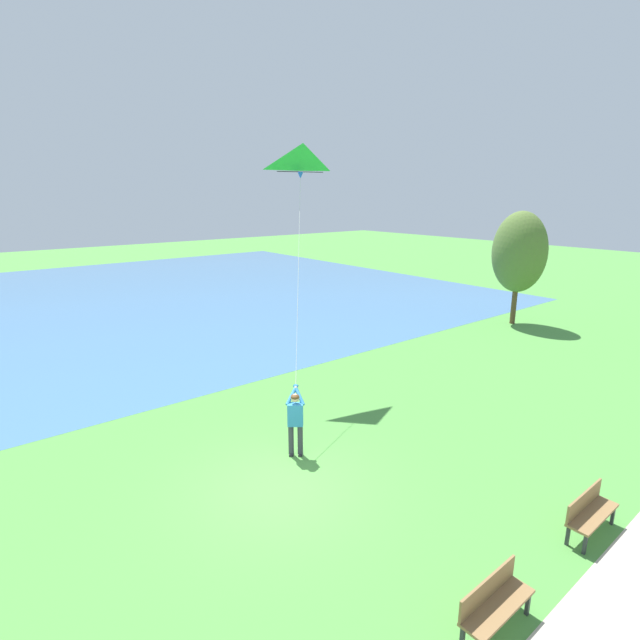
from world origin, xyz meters
name	(u,v)px	position (x,y,z in m)	size (l,w,h in m)	color
ground_plane	(281,488)	(0.00, 0.00, 0.00)	(120.00, 120.00, 0.00)	#4C8E3D
lake_water	(125,298)	(-24.09, 4.00, 0.00)	(36.00, 44.00, 0.01)	teal
person_kite_flyer	(295,418)	(-0.98, 1.16, 1.05)	(0.61, 0.57, 1.83)	#232328
flying_kite	(303,161)	(-4.93, 4.42, 7.69)	(4.13, 3.97, 6.48)	green
park_bench_near_walkway	(494,601)	(5.23, 0.47, 0.51)	(0.47, 1.51, 0.88)	olive
park_bench_far_walkway	(589,510)	(5.16, 3.97, 0.51)	(0.47, 1.51, 0.88)	olive
tree_treeline_right	(519,252)	(-4.68, 18.05, 3.77)	(2.81, 2.36, 5.86)	brown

